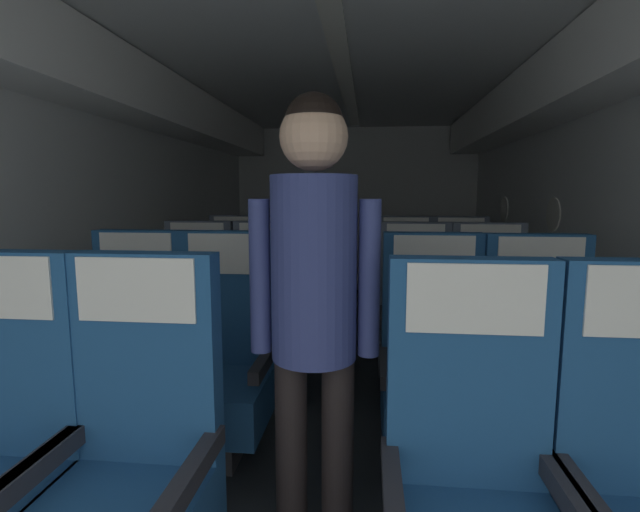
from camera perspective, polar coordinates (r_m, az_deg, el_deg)
ground at (r=3.32m, az=2.28°, el=-15.74°), size 3.48×6.91×0.02m
fuselage_shell at (r=3.32m, az=2.74°, el=13.19°), size 3.36×6.56×2.26m
seat_a_left_aisle at (r=1.64m, az=-22.49°, el=-23.66°), size 0.50×0.52×1.13m
seat_a_right_window at (r=1.49m, az=18.49°, el=-26.83°), size 0.50×0.52×1.13m
seat_b_left_window at (r=2.55m, az=-22.21°, el=-12.13°), size 0.50×0.52×1.13m
seat_b_left_aisle at (r=2.37m, az=-11.94°, el=-13.26°), size 0.50×0.52×1.13m
seat_b_right_aisle at (r=2.37m, az=25.61°, el=-13.80°), size 0.50×0.52×1.13m
seat_b_right_window at (r=2.29m, az=13.78°, el=-14.06°), size 0.50×0.52×1.13m
seat_c_left_window at (r=3.29m, az=-15.21°, el=-7.40°), size 0.50×0.52×1.13m
seat_c_left_aisle at (r=3.16m, az=-6.82°, el=-7.81°), size 0.50×0.52×1.13m
seat_c_right_aisle at (r=3.19m, az=20.26°, el=-8.10°), size 0.50×0.52×1.13m
seat_c_right_window at (r=3.11m, az=11.62°, el=-8.17°), size 0.50×0.52×1.13m
seat_d_left_window at (r=4.12m, az=-10.66°, el=-4.27°), size 0.50×0.52×1.13m
seat_d_left_aisle at (r=4.01m, az=-4.21°, el=-4.49°), size 0.50×0.52×1.13m
seat_d_right_aisle at (r=4.03m, az=16.98°, el=-4.74°), size 0.50×0.52×1.13m
seat_d_right_window at (r=3.96m, az=10.48°, el=-4.75°), size 0.50×0.52×1.13m
flight_attendant at (r=1.51m, az=-0.74°, el=-3.99°), size 0.43×0.28×1.62m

